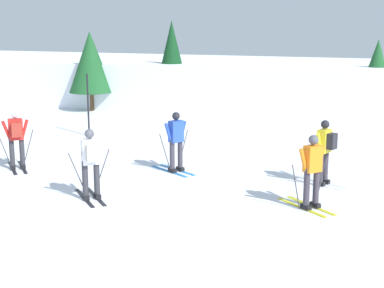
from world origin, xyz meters
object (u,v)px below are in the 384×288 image
object	(u,v)px
skier_yellow	(325,149)
skier_blue	(176,140)
skier_white	(91,161)
skier_red	(16,137)
trail_marker_pole	(88,105)
skier_orange	(312,170)
conifer_far_left	(377,73)
conifer_far_centre	(172,59)
conifer_far_right	(90,62)

from	to	relation	value
skier_yellow	skier_blue	distance (m)	4.08
skier_white	skier_yellow	distance (m)	5.93
skier_red	trail_marker_pole	distance (m)	5.09
skier_white	skier_orange	size ratio (longest dim) A/B	1.00
skier_orange	trail_marker_pole	bearing A→B (deg)	148.22
skier_white	skier_orange	xyz separation A→B (m)	(4.98, 1.17, -0.04)
trail_marker_pole	conifer_far_left	distance (m)	12.84
trail_marker_pole	conifer_far_centre	size ratio (longest dim) A/B	0.55
skier_orange	skier_red	distance (m)	8.46
skier_yellow	conifer_far_centre	world-z (taller)	conifer_far_centre
skier_orange	skier_yellow	size ratio (longest dim) A/B	1.00
skier_orange	skier_red	size ratio (longest dim) A/B	1.00
skier_red	conifer_far_right	distance (m)	11.12
skier_white	skier_orange	bearing A→B (deg)	13.24
skier_yellow	conifer_far_right	xyz separation A→B (m)	(-12.10, 8.95, 1.35)
skier_white	trail_marker_pole	size ratio (longest dim) A/B	0.75
conifer_far_centre	skier_yellow	bearing A→B (deg)	-51.10
skier_orange	trail_marker_pole	distance (m)	10.69
skier_white	skier_orange	distance (m)	5.12
skier_white	conifer_far_left	bearing A→B (deg)	70.22
skier_orange	conifer_far_left	world-z (taller)	conifer_far_left
skier_orange	conifer_far_right	world-z (taller)	conifer_far_right
skier_red	skier_blue	distance (m)	4.56
skier_blue	conifer_far_left	size ratio (longest dim) A/B	0.50
skier_blue	conifer_far_left	world-z (taller)	conifer_far_left
skier_orange	conifer_far_left	size ratio (longest dim) A/B	0.50
skier_red	conifer_far_right	bearing A→B (deg)	109.40
skier_yellow	conifer_far_right	distance (m)	15.11
conifer_far_right	conifer_far_left	bearing A→B (deg)	13.88
skier_orange	skier_yellow	world-z (taller)	same
skier_orange	skier_yellow	distance (m)	2.05
trail_marker_pole	conifer_far_left	xyz separation A→B (m)	(9.60, 8.48, 0.80)
conifer_far_left	conifer_far_right	world-z (taller)	conifer_far_right
skier_white	conifer_far_right	distance (m)	14.17
skier_blue	conifer_far_left	distance (m)	13.06
skier_blue	trail_marker_pole	xyz separation A→B (m)	(-5.00, 3.69, 0.23)
skier_yellow	conifer_far_right	world-z (taller)	conifer_far_right
skier_orange	conifer_far_centre	size ratio (longest dim) A/B	0.41
conifer_far_right	conifer_far_centre	world-z (taller)	conifer_far_centre
trail_marker_pole	conifer_far_centre	xyz separation A→B (m)	(0.28, 7.32, 1.26)
skier_orange	skier_blue	xyz separation A→B (m)	(-4.09, 1.94, 0.00)
skier_yellow	conifer_far_right	bearing A→B (deg)	143.50
conifer_far_left	skier_blue	bearing A→B (deg)	-110.71
skier_yellow	conifer_far_left	distance (m)	12.12
skier_white	conifer_far_left	size ratio (longest dim) A/B	0.50
skier_white	skier_blue	world-z (taller)	same
skier_white	trail_marker_pole	xyz separation A→B (m)	(-4.10, 6.80, 0.20)
conifer_far_centre	skier_blue	bearing A→B (deg)	-66.82
skier_yellow	conifer_far_left	bearing A→B (deg)	87.52
trail_marker_pole	conifer_far_centre	distance (m)	7.43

